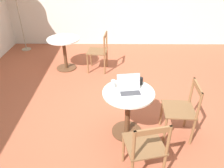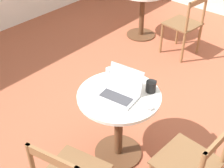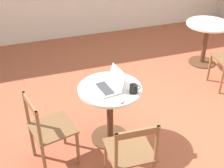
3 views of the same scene
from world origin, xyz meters
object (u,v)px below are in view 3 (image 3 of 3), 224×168
at_px(chair_near_front, 131,154).
at_px(chair_near_left, 49,130).
at_px(cafe_table_near, 110,103).
at_px(mug, 134,89).
at_px(drinking_glass, 113,73).
at_px(cafe_table_mid, 207,35).
at_px(mouse, 120,100).
at_px(laptop, 110,85).

relative_size(chair_near_front, chair_near_left, 1.00).
xyz_separation_m(cafe_table_near, mug, (0.21, -0.17, 0.25)).
relative_size(mug, drinking_glass, 1.11).
relative_size(cafe_table_mid, mouse, 7.29).
xyz_separation_m(cafe_table_mid, mug, (-1.92, -1.49, 0.25)).
distance_m(cafe_table_near, mug, 0.37).
relative_size(chair_near_left, mouse, 8.70).
relative_size(cafe_table_near, mouse, 7.29).
bearing_deg(laptop, drinking_glass, 62.87).
bearing_deg(mug, chair_near_left, 179.11).
distance_m(cafe_table_mid, laptop, 2.53).
relative_size(chair_near_left, mug, 6.87).
bearing_deg(chair_near_front, drinking_glass, 81.07).
distance_m(laptop, drinking_glass, 0.25).
distance_m(cafe_table_near, laptop, 0.25).
distance_m(mouse, drinking_glass, 0.50).
relative_size(laptop, mouse, 3.51).
distance_m(cafe_table_near, drinking_glass, 0.35).
distance_m(cafe_table_mid, drinking_glass, 2.32).
xyz_separation_m(chair_near_left, laptop, (0.73, 0.15, 0.32)).
xyz_separation_m(mouse, mug, (0.19, 0.11, 0.03)).
bearing_deg(cafe_table_near, mouse, -85.94).
height_order(cafe_table_near, mug, mug).
height_order(laptop, mug, laptop).
bearing_deg(mouse, drinking_glass, 79.70).
height_order(cafe_table_near, chair_near_left, chair_near_left).
height_order(cafe_table_near, chair_near_front, chair_near_front).
bearing_deg(drinking_glass, mug, -74.82).
distance_m(cafe_table_near, chair_near_front, 0.76).
bearing_deg(chair_near_left, chair_near_front, -40.94).
distance_m(chair_near_left, drinking_glass, 0.97).
bearing_deg(chair_near_front, cafe_table_mid, 43.69).
xyz_separation_m(laptop, drinking_glass, (0.11, 0.22, 0.01)).
bearing_deg(mug, laptop, 143.34).
bearing_deg(drinking_glass, chair_near_left, -156.44).
bearing_deg(cafe_table_mid, cafe_table_near, -148.21).
relative_size(cafe_table_near, chair_near_left, 0.84).
relative_size(cafe_table_mid, chair_near_left, 0.84).
xyz_separation_m(chair_near_left, drinking_glass, (0.84, 0.37, 0.33)).
bearing_deg(cafe_table_near, chair_near_left, -167.80).
xyz_separation_m(cafe_table_mid, drinking_glass, (-2.02, -1.11, 0.26)).
relative_size(cafe_table_near, drinking_glass, 6.41).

